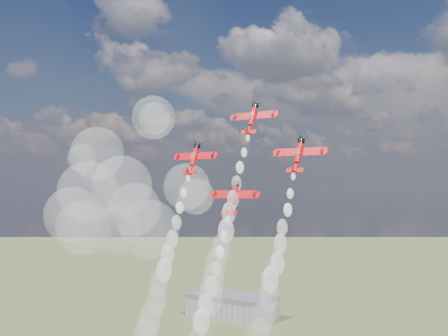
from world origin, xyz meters
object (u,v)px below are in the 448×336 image
plane_right (298,155)px  plane_slot (233,197)px  hangar (232,305)px  plane_lead (252,118)px  plane_left (194,158)px

plane_right → plane_slot: plane_right is taller
hangar → plane_lead: size_ratio=3.91×
plane_right → plane_slot: size_ratio=1.00×
hangar → plane_lead: 233.27m
hangar → plane_right: plane_right is taller
plane_lead → plane_left: size_ratio=1.00×
plane_slot → hangar: bearing=125.0°
plane_right → plane_slot: (-15.95, -4.39, -10.27)m
plane_slot → plane_right: bearing=15.4°
hangar → plane_left: (111.84, -178.40, 78.07)m
plane_left → plane_slot: bearing=-15.4°
hangar → plane_left: size_ratio=3.91×
hangar → plane_lead: bearing=-53.7°
plane_left → plane_right: (31.91, 0.00, 0.00)m
hangar → plane_left: bearing=-57.9°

